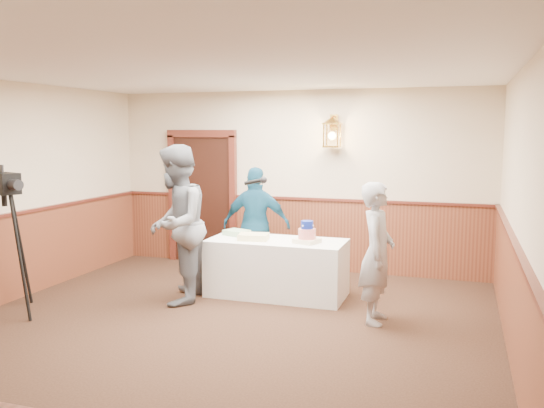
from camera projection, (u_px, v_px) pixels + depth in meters
The scene contains 10 objects.
ground at pixel (203, 343), 5.92m from camera, with size 7.00×7.00×0.00m, color black.
room_shell at pixel (214, 192), 6.17m from camera, with size 6.02×7.02×2.81m.
display_table at pixel (277, 268), 7.60m from camera, with size 1.80×0.80×0.75m, color white.
tiered_cake at pixel (307, 234), 7.33m from camera, with size 0.35×0.35×0.29m.
sheet_cake_yellow at pixel (253, 237), 7.57m from camera, with size 0.38×0.29×0.08m, color #EAED8D.
sheet_cake_green at pixel (237, 233), 7.89m from camera, with size 0.31×0.25×0.07m, color #8EC188.
interviewer at pixel (176, 224), 7.24m from camera, with size 1.65×1.13×2.01m.
baker at pixel (377, 253), 6.49m from camera, with size 0.59×0.38×1.61m, color #939499.
assistant_p at pixel (256, 225), 8.23m from camera, with size 0.98×0.41×1.66m, color navy.
tv_camera_rig at pixel (7, 251), 6.79m from camera, with size 0.66×0.62×1.69m.
Camera 1 is at (2.46, -5.18, 2.17)m, focal length 38.00 mm.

